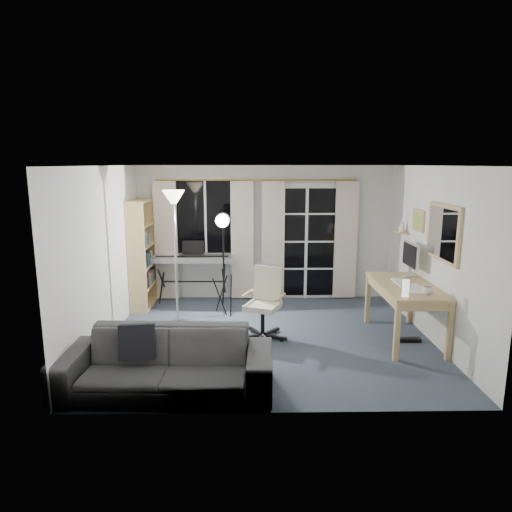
{
  "coord_description": "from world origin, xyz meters",
  "views": [
    {
      "loc": [
        -0.3,
        -6.12,
        2.43
      ],
      "look_at": [
        -0.18,
        0.35,
        1.11
      ],
      "focal_mm": 32.0,
      "sensor_mm": 36.0,
      "label": 1
    }
  ],
  "objects_px": {
    "desk": "(406,291)",
    "mug": "(428,290)",
    "bookshelf": "(141,257)",
    "torchiere_lamp": "(174,218)",
    "office_chair": "(266,296)",
    "monitor": "(411,256)",
    "sofa": "(165,353)",
    "studio_light": "(223,232)",
    "keyboard_piano": "(193,260)"
  },
  "relations": [
    {
      "from": "keyboard_piano",
      "to": "mug",
      "type": "distance_m",
      "value": 3.98
    },
    {
      "from": "bookshelf",
      "to": "office_chair",
      "type": "height_order",
      "value": "bookshelf"
    },
    {
      "from": "bookshelf",
      "to": "monitor",
      "type": "height_order",
      "value": "bookshelf"
    },
    {
      "from": "bookshelf",
      "to": "mug",
      "type": "bearing_deg",
      "value": -26.04
    },
    {
      "from": "desk",
      "to": "keyboard_piano",
      "type": "bearing_deg",
      "value": 150.42
    },
    {
      "from": "bookshelf",
      "to": "keyboard_piano",
      "type": "height_order",
      "value": "bookshelf"
    },
    {
      "from": "office_chair",
      "to": "sofa",
      "type": "height_order",
      "value": "office_chair"
    },
    {
      "from": "studio_light",
      "to": "desk",
      "type": "height_order",
      "value": "studio_light"
    },
    {
      "from": "bookshelf",
      "to": "mug",
      "type": "height_order",
      "value": "bookshelf"
    },
    {
      "from": "studio_light",
      "to": "mug",
      "type": "height_order",
      "value": "studio_light"
    },
    {
      "from": "mug",
      "to": "sofa",
      "type": "bearing_deg",
      "value": -163.32
    },
    {
      "from": "torchiere_lamp",
      "to": "desk",
      "type": "xyz_separation_m",
      "value": [
        3.26,
        -0.66,
        -0.95
      ]
    },
    {
      "from": "torchiere_lamp",
      "to": "keyboard_piano",
      "type": "distance_m",
      "value": 1.44
    },
    {
      "from": "monitor",
      "to": "office_chair",
      "type": "bearing_deg",
      "value": -172.47
    },
    {
      "from": "keyboard_piano",
      "to": "monitor",
      "type": "height_order",
      "value": "monitor"
    },
    {
      "from": "keyboard_piano",
      "to": "desk",
      "type": "distance_m",
      "value": 3.63
    },
    {
      "from": "keyboard_piano",
      "to": "office_chair",
      "type": "xyz_separation_m",
      "value": [
        1.22,
        -1.62,
        -0.18
      ]
    },
    {
      "from": "torchiere_lamp",
      "to": "keyboard_piano",
      "type": "bearing_deg",
      "value": 84.46
    },
    {
      "from": "desk",
      "to": "mug",
      "type": "distance_m",
      "value": 0.54
    },
    {
      "from": "bookshelf",
      "to": "studio_light",
      "type": "relative_size",
      "value": 1.08
    },
    {
      "from": "desk",
      "to": "sofa",
      "type": "distance_m",
      "value": 3.4
    },
    {
      "from": "office_chair",
      "to": "desk",
      "type": "bearing_deg",
      "value": 18.6
    },
    {
      "from": "keyboard_piano",
      "to": "mug",
      "type": "height_order",
      "value": "keyboard_piano"
    },
    {
      "from": "office_chair",
      "to": "sofa",
      "type": "xyz_separation_m",
      "value": [
        -1.14,
        -1.62,
        -0.14
      ]
    },
    {
      "from": "office_chair",
      "to": "desk",
      "type": "distance_m",
      "value": 1.94
    },
    {
      "from": "studio_light",
      "to": "office_chair",
      "type": "relative_size",
      "value": 1.69
    },
    {
      "from": "torchiere_lamp",
      "to": "studio_light",
      "type": "distance_m",
      "value": 0.86
    },
    {
      "from": "bookshelf",
      "to": "keyboard_piano",
      "type": "bearing_deg",
      "value": 15.1
    },
    {
      "from": "studio_light",
      "to": "desk",
      "type": "distance_m",
      "value": 2.87
    },
    {
      "from": "mug",
      "to": "sofa",
      "type": "relative_size",
      "value": 0.06
    },
    {
      "from": "keyboard_piano",
      "to": "mug",
      "type": "xyz_separation_m",
      "value": [
        3.25,
        -2.3,
        0.09
      ]
    },
    {
      "from": "office_chair",
      "to": "desk",
      "type": "height_order",
      "value": "office_chair"
    },
    {
      "from": "torchiere_lamp",
      "to": "monitor",
      "type": "relative_size",
      "value": 3.57
    },
    {
      "from": "office_chair",
      "to": "sofa",
      "type": "relative_size",
      "value": 0.44
    },
    {
      "from": "bookshelf",
      "to": "mug",
      "type": "distance_m",
      "value": 4.6
    },
    {
      "from": "mug",
      "to": "keyboard_piano",
      "type": "bearing_deg",
      "value": 144.76
    },
    {
      "from": "office_chair",
      "to": "desk",
      "type": "xyz_separation_m",
      "value": [
        1.93,
        -0.17,
        0.11
      ]
    },
    {
      "from": "desk",
      "to": "monitor",
      "type": "height_order",
      "value": "monitor"
    },
    {
      "from": "bookshelf",
      "to": "torchiere_lamp",
      "type": "distance_m",
      "value": 1.41
    },
    {
      "from": "studio_light",
      "to": "mug",
      "type": "distance_m",
      "value": 3.15
    },
    {
      "from": "bookshelf",
      "to": "studio_light",
      "type": "bearing_deg",
      "value": -18.13
    },
    {
      "from": "mug",
      "to": "sofa",
      "type": "xyz_separation_m",
      "value": [
        -3.17,
        -0.95,
        -0.42
      ]
    },
    {
      "from": "office_chair",
      "to": "monitor",
      "type": "distance_m",
      "value": 2.2
    },
    {
      "from": "bookshelf",
      "to": "sofa",
      "type": "xyz_separation_m",
      "value": [
        0.93,
        -3.03,
        -0.43
      ]
    },
    {
      "from": "keyboard_piano",
      "to": "bookshelf",
      "type": "bearing_deg",
      "value": -164.96
    },
    {
      "from": "mug",
      "to": "bookshelf",
      "type": "bearing_deg",
      "value": 153.13
    },
    {
      "from": "office_chair",
      "to": "mug",
      "type": "bearing_deg",
      "value": 5.37
    },
    {
      "from": "bookshelf",
      "to": "studio_light",
      "type": "distance_m",
      "value": 1.59
    },
    {
      "from": "torchiere_lamp",
      "to": "bookshelf",
      "type": "bearing_deg",
      "value": 129.04
    },
    {
      "from": "torchiere_lamp",
      "to": "mug",
      "type": "distance_m",
      "value": 3.64
    }
  ]
}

